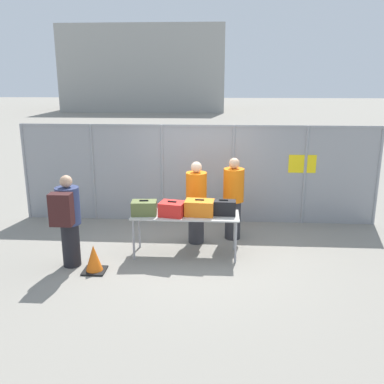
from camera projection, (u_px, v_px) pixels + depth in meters
name	position (u px, v px, depth m)	size (l,w,h in m)	color
ground_plane	(192.00, 251.00, 8.14)	(120.00, 120.00, 0.00)	gray
fence_section	(198.00, 172.00, 9.58)	(8.00, 0.07, 2.20)	gray
inspection_table	(185.00, 217.00, 7.82)	(1.95, 0.70, 0.79)	#B2B2AD
suitcase_olive	(144.00, 208.00, 7.74)	(0.47, 0.34, 0.28)	#566033
suitcase_red	(172.00, 209.00, 7.70)	(0.50, 0.43, 0.27)	red
suitcase_orange	(200.00, 208.00, 7.72)	(0.54, 0.38, 0.30)	orange
suitcase_black	(223.00, 208.00, 7.74)	(0.45, 0.24, 0.29)	black
traveler_hooded	(68.00, 218.00, 7.26)	(0.40, 0.62, 1.63)	black
security_worker_near	(196.00, 202.00, 8.38)	(0.41, 0.41, 1.64)	#2D2D33
security_worker_far	(233.00, 198.00, 8.59)	(0.41, 0.41, 1.68)	#2D2D33
utility_trailer	(220.00, 187.00, 11.31)	(4.03, 1.95, 0.69)	silver
distant_hangar	(148.00, 69.00, 42.16)	(15.06, 8.86, 7.73)	#999993
traffic_cone	(94.00, 260.00, 7.25)	(0.38, 0.38, 0.48)	black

